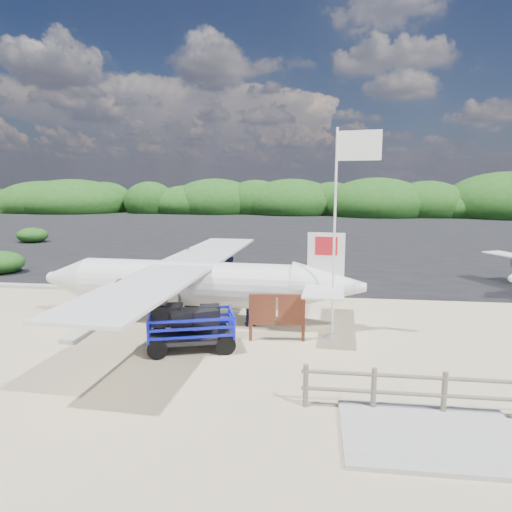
% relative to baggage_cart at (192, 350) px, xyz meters
% --- Properties ---
extents(ground, '(160.00, 160.00, 0.00)m').
position_rel_baggage_cart_xyz_m(ground, '(0.50, 1.90, 0.00)').
color(ground, beige).
extents(asphalt_apron, '(90.00, 50.00, 0.04)m').
position_rel_baggage_cart_xyz_m(asphalt_apron, '(0.50, 31.90, 0.00)').
color(asphalt_apron, '#B2B2B2').
rests_on(asphalt_apron, ground).
extents(lagoon, '(9.00, 7.00, 0.40)m').
position_rel_baggage_cart_xyz_m(lagoon, '(-8.50, 3.40, 0.00)').
color(lagoon, '#B2B2B2').
rests_on(lagoon, ground).
extents(walkway_pad, '(3.50, 2.50, 0.10)m').
position_rel_baggage_cart_xyz_m(walkway_pad, '(6.00, -4.10, 0.00)').
color(walkway_pad, '#B2B2B2').
rests_on(walkway_pad, ground).
extents(vegetation_band, '(124.00, 8.00, 4.40)m').
position_rel_baggage_cart_xyz_m(vegetation_band, '(0.50, 56.90, 0.00)').
color(vegetation_band, '#B2B2B2').
rests_on(vegetation_band, ground).
extents(fence, '(6.40, 2.00, 1.10)m').
position_rel_baggage_cart_xyz_m(fence, '(6.50, -3.10, 0.00)').
color(fence, '#B2B2B2').
rests_on(fence, ground).
extents(baggage_cart, '(3.10, 2.31, 1.38)m').
position_rel_baggage_cart_xyz_m(baggage_cart, '(0.00, 0.00, 0.00)').
color(baggage_cart, '#0D14CB').
rests_on(baggage_cart, ground).
extents(flagpole, '(1.43, 0.84, 6.67)m').
position_rel_baggage_cart_xyz_m(flagpole, '(4.25, 1.62, 0.00)').
color(flagpole, white).
rests_on(flagpole, ground).
extents(signboard, '(1.91, 0.36, 1.57)m').
position_rel_baggage_cart_xyz_m(signboard, '(2.50, 1.10, 0.00)').
color(signboard, brown).
rests_on(signboard, ground).
extents(crew_a, '(0.77, 0.61, 1.85)m').
position_rel_baggage_cart_xyz_m(crew_a, '(-1.11, 3.75, 0.93)').
color(crew_a, '#141C4D').
rests_on(crew_a, ground).
extents(crew_b, '(0.91, 0.73, 1.81)m').
position_rel_baggage_cart_xyz_m(crew_b, '(-0.09, 6.55, 0.91)').
color(crew_b, '#141C4D').
rests_on(crew_b, ground).
extents(crew_c, '(1.06, 0.68, 1.68)m').
position_rel_baggage_cart_xyz_m(crew_c, '(1.47, 2.51, 0.84)').
color(crew_c, '#141C4D').
rests_on(crew_c, ground).
extents(aircraft_large, '(14.99, 14.99, 4.26)m').
position_rel_baggage_cart_xyz_m(aircraft_large, '(14.57, 27.25, 0.00)').
color(aircraft_large, '#B2B2B2').
rests_on(aircraft_large, ground).
extents(aircraft_small, '(8.29, 8.29, 2.22)m').
position_rel_baggage_cart_xyz_m(aircraft_small, '(-6.17, 33.96, 0.00)').
color(aircraft_small, '#B2B2B2').
rests_on(aircraft_small, ground).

